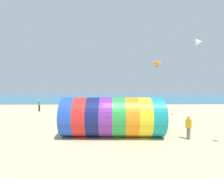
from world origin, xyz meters
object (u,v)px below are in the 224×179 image
object	(u,v)px
giant_inflatable_tube	(113,117)
bystander_far_left	(39,105)
bystander_mid_beach	(99,107)
kite_white_delta	(199,42)
bystander_near_water	(163,111)
kite_orange_parafoil	(157,63)
kite_handler	(189,127)

from	to	relation	value
giant_inflatable_tube	bystander_far_left	xyz separation A→B (m)	(-10.27, 12.29, -0.57)
giant_inflatable_tube	bystander_mid_beach	distance (m)	10.92
kite_white_delta	giant_inflatable_tube	bearing A→B (deg)	-145.37
giant_inflatable_tube	bystander_near_water	world-z (taller)	giant_inflatable_tube
kite_white_delta	bystander_mid_beach	distance (m)	14.38
kite_orange_parafoil	bystander_far_left	world-z (taller)	kite_orange_parafoil
bystander_near_water	bystander_far_left	distance (m)	16.96
giant_inflatable_tube	kite_handler	world-z (taller)	giant_inflatable_tube
giant_inflatable_tube	bystander_far_left	size ratio (longest dim) A/B	4.47
kite_handler	kite_white_delta	world-z (taller)	kite_white_delta
bystander_far_left	bystander_near_water	bearing A→B (deg)	-18.40
kite_orange_parafoil	bystander_near_water	xyz separation A→B (m)	(0.89, 0.63, -5.28)
bystander_mid_beach	kite_white_delta	bearing A→B (deg)	-19.28
giant_inflatable_tube	kite_orange_parafoil	distance (m)	9.28
bystander_near_water	bystander_far_left	world-z (taller)	same
kite_white_delta	kite_orange_parafoil	distance (m)	5.51
bystander_mid_beach	bystander_near_water	bearing A→B (deg)	-27.50
giant_inflatable_tube	bystander_near_water	distance (m)	9.07
bystander_far_left	kite_orange_parafoil	bearing A→B (deg)	-21.51
kite_handler	bystander_far_left	bearing A→B (deg)	139.52
kite_handler	kite_orange_parafoil	distance (m)	8.95
giant_inflatable_tube	kite_white_delta	distance (m)	13.94
bystander_near_water	kite_handler	bearing A→B (deg)	-94.62
giant_inflatable_tube	bystander_near_water	size ratio (longest dim) A/B	4.46
kite_handler	kite_orange_parafoil	world-z (taller)	kite_orange_parafoil
bystander_near_water	bystander_mid_beach	size ratio (longest dim) A/B	1.01
bystander_far_left	kite_handler	bearing A→B (deg)	-40.48
kite_white_delta	bystander_far_left	xyz separation A→B (m)	(-20.10, 5.49, -7.75)
giant_inflatable_tube	bystander_near_water	bearing A→B (deg)	49.95
bystander_near_water	giant_inflatable_tube	bearing A→B (deg)	-130.05
giant_inflatable_tube	kite_orange_parafoil	size ratio (longest dim) A/B	5.26
kite_white_delta	bystander_mid_beach	xyz separation A→B (m)	(-11.42, 4.00, -7.76)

